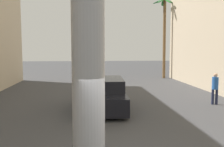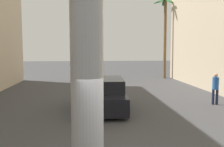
# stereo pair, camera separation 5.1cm
# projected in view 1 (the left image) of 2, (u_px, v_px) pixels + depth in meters

# --- Properties ---
(ground_plane) EXTENTS (92.57, 92.57, 0.00)m
(ground_plane) POSITION_uv_depth(u_px,v_px,m) (106.00, 99.00, 15.37)
(ground_plane) COLOR #424244
(car_lead) EXTENTS (2.20, 5.13, 1.56)m
(car_lead) POSITION_uv_depth(u_px,v_px,m) (105.00, 94.00, 12.80)
(car_lead) COLOR black
(car_lead) RESTS_ON ground
(palm_tree_far_right) EXTENTS (2.30, 2.35, 8.14)m
(palm_tree_far_right) POSITION_uv_depth(u_px,v_px,m) (164.00, 29.00, 25.62)
(palm_tree_far_right) COLOR brown
(palm_tree_far_right) RESTS_ON ground
(pedestrian_mid_right) EXTENTS (0.44, 0.44, 1.74)m
(pedestrian_mid_right) POSITION_uv_depth(u_px,v_px,m) (215.00, 86.00, 13.67)
(pedestrian_mid_right) COLOR #1E233F
(pedestrian_mid_right) RESTS_ON ground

